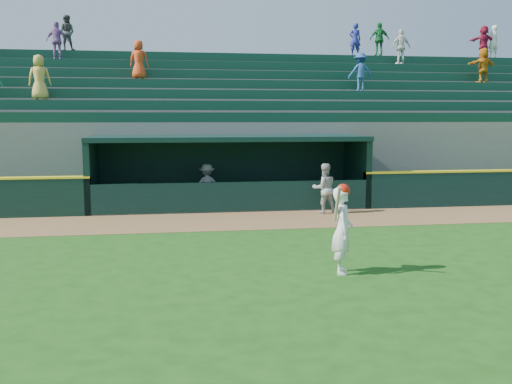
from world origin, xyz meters
TOP-DOWN VIEW (x-y plane):
  - ground at (0.00, 0.00)m, footprint 120.00×120.00m
  - warning_track at (0.00, 4.90)m, footprint 40.00×3.00m
  - dugout_player_front at (2.89, 5.87)m, footprint 0.82×0.66m
  - dugout_player_inside at (-0.75, 7.87)m, footprint 1.00×0.62m
  - dugout at (0.00, 8.00)m, footprint 9.40×2.80m
  - stands at (0.03, 12.57)m, footprint 34.50×6.25m
  - batter_at_plate at (1.30, -1.17)m, footprint 0.56×0.84m

SIDE VIEW (x-z plane):
  - ground at x=0.00m, z-range 0.00..0.00m
  - warning_track at x=0.00m, z-range 0.00..0.01m
  - dugout_player_inside at x=-0.75m, z-range 0.00..1.49m
  - dugout_player_front at x=2.89m, z-range 0.00..1.62m
  - batter_at_plate at x=1.30m, z-range 0.00..1.81m
  - dugout at x=0.00m, z-range 0.13..2.59m
  - stands at x=0.03m, z-range -1.36..6.18m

